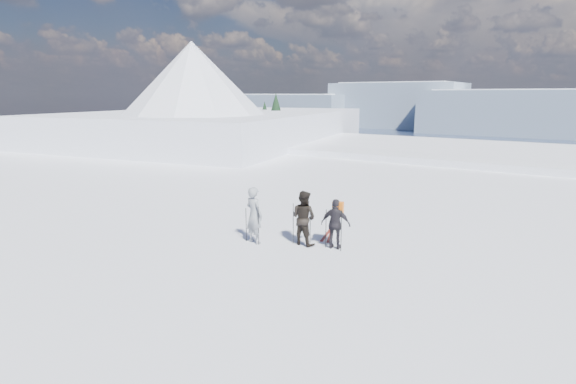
# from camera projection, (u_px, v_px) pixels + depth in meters

# --- Properties ---
(lake_basin) EXTENTS (820.00, 820.00, 71.62)m
(lake_basin) POSITION_uv_depth(u_px,v_px,m) (490.00, 235.00, 36.98)
(lake_basin) COLOR white
(lake_basin) RESTS_ON ground
(near_ridge) EXTENTS (31.37, 35.68, 25.62)m
(near_ridge) POSITION_uv_depth(u_px,v_px,m) (233.00, 171.00, 49.78)
(near_ridge) COLOR white
(near_ridge) RESTS_ON ground
(skier_grey) EXTENTS (0.78, 0.60, 1.89)m
(skier_grey) POSITION_uv_depth(u_px,v_px,m) (254.00, 215.00, 14.75)
(skier_grey) COLOR gray
(skier_grey) RESTS_ON ground
(skier_dark) EXTENTS (0.94, 0.76, 1.80)m
(skier_dark) POSITION_uv_depth(u_px,v_px,m) (304.00, 218.00, 14.61)
(skier_dark) COLOR black
(skier_dark) RESTS_ON ground
(skier_pack) EXTENTS (1.01, 0.59, 1.62)m
(skier_pack) POSITION_uv_depth(u_px,v_px,m) (336.00, 224.00, 14.21)
(skier_pack) COLOR black
(skier_pack) RESTS_ON ground
(backpack) EXTENTS (0.38, 0.26, 0.47)m
(backpack) POSITION_uv_depth(u_px,v_px,m) (338.00, 190.00, 14.22)
(backpack) COLOR orange
(backpack) RESTS_ON skier_pack
(ski_poles) EXTENTS (3.13, 0.97, 1.37)m
(ski_poles) POSITION_uv_depth(u_px,v_px,m) (296.00, 227.00, 14.52)
(ski_poles) COLOR black
(ski_poles) RESTS_ON ground
(skis_loose) EXTENTS (0.76, 1.67, 0.03)m
(skis_loose) POSITION_uv_depth(u_px,v_px,m) (329.00, 234.00, 15.78)
(skis_loose) COLOR black
(skis_loose) RESTS_ON ground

